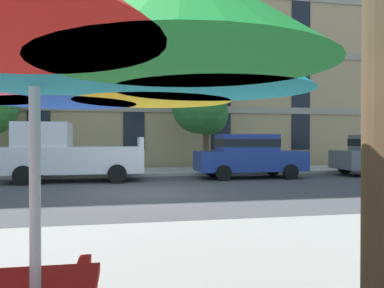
% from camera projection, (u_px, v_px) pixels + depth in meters
% --- Properties ---
extents(ground_plane, '(120.00, 120.00, 0.00)m').
position_uv_depth(ground_plane, '(146.00, 193.00, 11.14)').
color(ground_plane, '#424244').
extents(sidewalk_far, '(56.00, 3.60, 0.12)m').
position_uv_depth(sidewalk_far, '(136.00, 172.00, 17.82)').
color(sidewalk_far, '#B2ADA3').
rests_on(sidewalk_far, ground).
extents(apartment_building, '(42.28, 12.08, 19.20)m').
position_uv_depth(apartment_building, '(130.00, 21.00, 25.74)').
color(apartment_building, tan).
rests_on(apartment_building, ground).
extents(pickup_white, '(5.10, 2.12, 2.20)m').
position_uv_depth(pickup_white, '(68.00, 154.00, 14.26)').
color(pickup_white, silver).
rests_on(pickup_white, ground).
extents(sedan_blue, '(4.40, 1.98, 1.78)m').
position_uv_depth(sedan_blue, '(249.00, 155.00, 15.60)').
color(sedan_blue, navy).
rests_on(sedan_blue, ground).
extents(sedan_gray, '(4.40, 1.98, 1.78)m').
position_uv_depth(sedan_gray, '(384.00, 154.00, 16.78)').
color(sedan_gray, slate).
rests_on(sedan_gray, ground).
extents(street_tree_middle, '(2.75, 2.68, 4.53)m').
position_uv_depth(street_tree_middle, '(202.00, 109.00, 18.42)').
color(street_tree_middle, brown).
rests_on(street_tree_middle, ground).
extents(patio_umbrella, '(3.15, 3.15, 2.36)m').
position_uv_depth(patio_umbrella, '(34.00, 46.00, 2.05)').
color(patio_umbrella, silver).
rests_on(patio_umbrella, ground).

